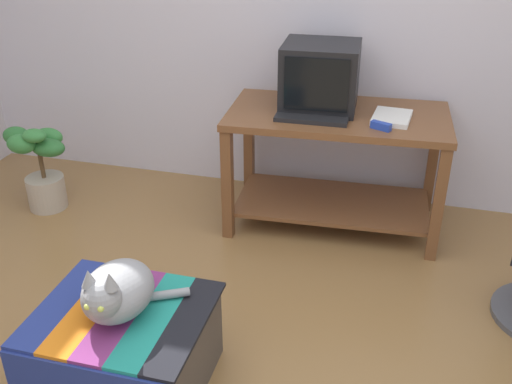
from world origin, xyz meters
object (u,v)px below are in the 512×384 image
object	(u,v)px
keyboard	(312,118)
potted_plant	(40,164)
stapler	(381,126)
desk	(336,150)
book	(392,117)
ottoman_with_blanket	(126,348)
tv_monitor	(320,77)
cat	(116,292)

from	to	relation	value
keyboard	potted_plant	xyz separation A→B (m)	(-1.69, -0.13, -0.43)
potted_plant	stapler	distance (m)	2.12
desk	stapler	bearing A→B (deg)	-41.00
keyboard	book	size ratio (longest dim) A/B	1.54
keyboard	ottoman_with_blanket	xyz separation A→B (m)	(-0.50, -1.39, -0.54)
tv_monitor	cat	distance (m)	1.75
ottoman_with_blanket	cat	bearing A→B (deg)	-104.53
desk	ottoman_with_blanket	distance (m)	1.70
keyboard	potted_plant	bearing A→B (deg)	-177.22
potted_plant	stapler	bearing A→B (deg)	2.45
tv_monitor	keyboard	world-z (taller)	tv_monitor
desk	cat	size ratio (longest dim) A/B	3.33
tv_monitor	book	bearing A→B (deg)	-16.25
desk	ottoman_with_blanket	bearing A→B (deg)	-115.17
potted_plant	ottoman_with_blanket	bearing A→B (deg)	-46.65
desk	tv_monitor	distance (m)	0.43
ottoman_with_blanket	cat	distance (m)	0.29
keyboard	potted_plant	size ratio (longest dim) A/B	0.70
cat	book	bearing A→B (deg)	55.73
keyboard	stapler	size ratio (longest dim) A/B	3.64
potted_plant	keyboard	bearing A→B (deg)	4.38
tv_monitor	keyboard	xyz separation A→B (m)	(-0.00, -0.22, -0.17)
ottoman_with_blanket	stapler	size ratio (longest dim) A/B	6.21
keyboard	potted_plant	distance (m)	1.75
cat	potted_plant	distance (m)	1.75
ottoman_with_blanket	potted_plant	bearing A→B (deg)	133.35
tv_monitor	stapler	world-z (taller)	tv_monitor
ottoman_with_blanket	stapler	xyz separation A→B (m)	(0.88, 1.35, 0.55)
ottoman_with_blanket	cat	world-z (taller)	cat
book	stapler	xyz separation A→B (m)	(-0.05, -0.16, 0.01)
cat	stapler	world-z (taller)	stapler
desk	cat	world-z (taller)	desk
keyboard	tv_monitor	bearing A→B (deg)	87.94
keyboard	book	distance (m)	0.44
book	cat	distance (m)	1.80
desk	cat	xyz separation A→B (m)	(-0.63, -1.56, -0.01)
ottoman_with_blanket	potted_plant	world-z (taller)	potted_plant
keyboard	stapler	bearing A→B (deg)	-7.81
tv_monitor	potted_plant	size ratio (longest dim) A/B	0.78
desk	book	bearing A→B (deg)	-9.41
tv_monitor	stapler	distance (m)	0.49
ottoman_with_blanket	cat	xyz separation A→B (m)	(-0.00, -0.01, 0.29)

